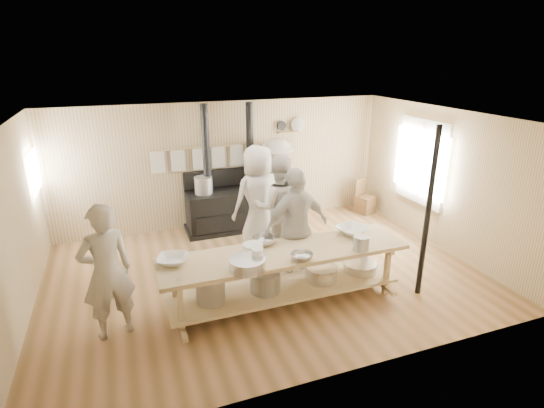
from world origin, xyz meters
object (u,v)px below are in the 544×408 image
object	(u,v)px
stove	(231,205)
cook_left	(279,207)
cook_center	(258,199)
chair	(365,203)
roasting_pan	(246,266)
cook_right	(296,228)
cook_by_window	(277,183)
prep_table	(284,272)
cook_far_left	(107,272)

from	to	relation	value
stove	cook_left	distance (m)	1.63
cook_center	chair	size ratio (longest dim) A/B	2.52
roasting_pan	cook_right	bearing A→B (deg)	38.01
cook_by_window	roasting_pan	distance (m)	3.58
cook_center	roasting_pan	distance (m)	2.42
cook_right	roasting_pan	distance (m)	1.35
cook_center	roasting_pan	bearing A→B (deg)	56.62
cook_by_window	cook_center	bearing A→B (deg)	-99.37
cook_right	chair	world-z (taller)	cook_right
cook_left	cook_right	world-z (taller)	cook_right
stove	cook_by_window	size ratio (longest dim) A/B	1.38
cook_by_window	prep_table	bearing A→B (deg)	-80.25
cook_far_left	cook_right	xyz separation A→B (m)	(2.77, 0.41, 0.04)
cook_center	stove	bearing A→B (deg)	-88.90
cook_left	roasting_pan	world-z (taller)	cook_left
cook_left	cook_by_window	bearing A→B (deg)	-96.19
cook_center	cook_by_window	distance (m)	1.19
prep_table	cook_far_left	size ratio (longest dim) A/B	1.97
cook_far_left	cook_left	distance (m)	3.20
prep_table	cook_by_window	world-z (taller)	cook_by_window
cook_far_left	roasting_pan	size ratio (longest dim) A/B	4.53
stove	prep_table	distance (m)	3.02
cook_far_left	chair	bearing A→B (deg)	-169.48
prep_table	cook_center	xyz separation A→B (m)	(0.24, 1.91, 0.47)
stove	cook_right	distance (m)	2.58
stove	chair	world-z (taller)	stove
cook_far_left	chair	xyz separation A→B (m)	(5.52, 2.77, -0.68)
cook_center	cook_by_window	world-z (taller)	cook_center
cook_right	roasting_pan	size ratio (longest dim) A/B	4.74
cook_center	chair	bearing A→B (deg)	-173.18
cook_center	chair	xyz separation A→B (m)	(2.91, 0.95, -0.76)
roasting_pan	chair	bearing A→B (deg)	39.91
cook_far_left	cook_right	bearing A→B (deg)	172.25
cook_left	cook_by_window	world-z (taller)	cook_by_window
cook_left	chair	world-z (taller)	cook_left
stove	prep_table	world-z (taller)	stove
cook_left	cook_right	distance (m)	1.02
cook_right	chair	size ratio (longest dim) A/B	2.44
stove	cook_by_window	bearing A→B (deg)	-9.77
chair	cook_right	bearing A→B (deg)	-158.74
cook_left	roasting_pan	xyz separation A→B (m)	(-1.16, -1.84, -0.04)
cook_right	chair	bearing A→B (deg)	-148.69
roasting_pan	stove	bearing A→B (deg)	78.70
prep_table	cook_by_window	bearing A→B (deg)	71.10
cook_left	cook_by_window	distance (m)	1.42
stove	cook_far_left	world-z (taller)	stove
cook_far_left	cook_right	size ratio (longest dim) A/B	0.95
cook_left	cook_far_left	bearing A→B (deg)	39.97
prep_table	cook_by_window	size ratio (longest dim) A/B	1.91
cook_far_left	cook_left	world-z (taller)	cook_left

